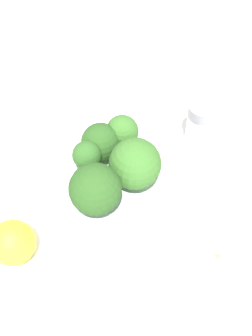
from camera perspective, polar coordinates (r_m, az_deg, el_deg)
ground_plane at (r=0.59m, az=0.00°, el=-5.05°), size 3.00×3.00×0.00m
bowl at (r=0.57m, az=0.00°, el=-3.66°), size 0.17×0.17×0.05m
broccoli_floret_0 at (r=0.52m, az=1.11°, el=0.48°), size 0.06×0.06×0.07m
broccoli_floret_1 at (r=0.54m, az=-4.77°, el=1.32°), size 0.03×0.03×0.05m
broccoli_floret_2 at (r=0.56m, az=-3.10°, el=3.10°), size 0.05×0.05×0.05m
broccoli_floret_3 at (r=0.50m, az=-3.78°, el=-2.62°), size 0.06×0.06×0.07m
broccoli_floret_4 at (r=0.56m, az=-0.46°, el=4.39°), size 0.04×0.04×0.05m
pepper_shaker at (r=0.64m, az=9.04°, el=5.17°), size 0.04×0.04×0.07m
lemon_wedge at (r=0.55m, az=-13.68°, el=-8.83°), size 0.05×0.05×0.05m
almond_crumb_0 at (r=0.57m, az=11.14°, el=-10.40°), size 0.01×0.01×0.01m
almond_crumb_1 at (r=0.65m, az=0.28°, el=2.18°), size 0.01×0.01×0.01m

